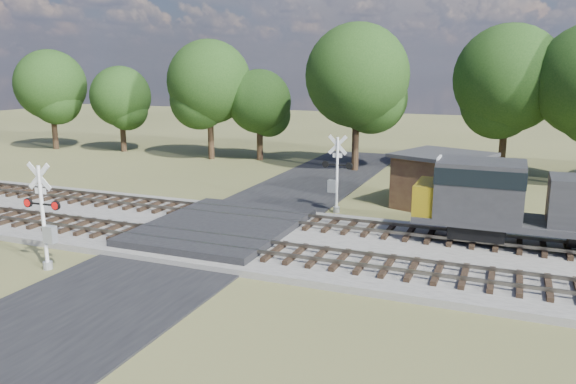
% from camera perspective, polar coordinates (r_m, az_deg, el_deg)
% --- Properties ---
extents(ground, '(160.00, 160.00, 0.00)m').
position_cam_1_polar(ground, '(28.34, -7.21, -4.57)').
color(ground, '#4B4D29').
rests_on(ground, ground).
extents(ballast_bed, '(140.00, 10.00, 0.30)m').
position_cam_1_polar(ballast_bed, '(25.64, 13.42, -6.33)').
color(ballast_bed, gray).
rests_on(ballast_bed, ground).
extents(road, '(7.00, 60.00, 0.08)m').
position_cam_1_polar(road, '(28.32, -7.21, -4.49)').
color(road, black).
rests_on(road, ground).
extents(crossing_panel, '(7.00, 9.00, 0.62)m').
position_cam_1_polar(crossing_panel, '(28.66, -6.74, -3.70)').
color(crossing_panel, '#262628').
rests_on(crossing_panel, ground).
extents(track_near, '(140.00, 2.60, 0.33)m').
position_cam_1_polar(track_near, '(25.15, -3.20, -5.74)').
color(track_near, black).
rests_on(track_near, ballast_bed).
extents(track_far, '(140.00, 2.60, 0.33)m').
position_cam_1_polar(track_far, '(29.55, 0.92, -2.92)').
color(track_far, black).
rests_on(track_far, ballast_bed).
extents(crossing_signal_near, '(1.84, 0.40, 4.56)m').
position_cam_1_polar(crossing_signal_near, '(25.27, -23.40, -3.18)').
color(crossing_signal_near, silver).
rests_on(crossing_signal_near, ground).
extents(crossing_signal_far, '(1.83, 0.40, 4.55)m').
position_cam_1_polar(crossing_signal_far, '(32.56, 4.84, 1.17)').
color(crossing_signal_far, silver).
rests_on(crossing_signal_far, ground).
extents(equipment_shed, '(6.31, 6.31, 3.33)m').
position_cam_1_polar(equipment_shed, '(34.77, 15.36, 1.15)').
color(equipment_shed, '#44291D').
rests_on(equipment_shed, ground).
extents(treeline, '(81.10, 10.12, 11.77)m').
position_cam_1_polar(treeline, '(45.01, 15.96, 10.30)').
color(treeline, black).
rests_on(treeline, ground).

